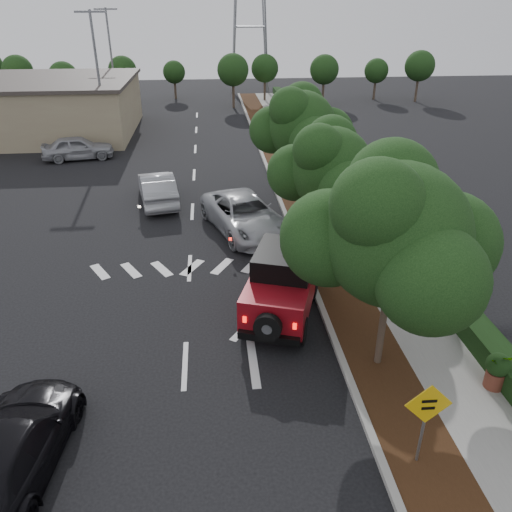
{
  "coord_description": "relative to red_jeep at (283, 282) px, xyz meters",
  "views": [
    {
      "loc": [
        0.97,
        -11.65,
        9.49
      ],
      "look_at": [
        2.38,
        3.0,
        1.94
      ],
      "focal_mm": 35.0,
      "sensor_mm": 36.0,
      "label": 1
    }
  ],
  "objects": [
    {
      "name": "parked_suv",
      "position": [
        -10.97,
        19.58,
        -0.39
      ],
      "size": [
        4.83,
        2.64,
        1.56
      ],
      "primitive_type": "imported",
      "rotation": [
        0.0,
        0.0,
        1.75
      ],
      "color": "#9C9EA4",
      "rests_on": "ground"
    },
    {
      "name": "silver_suv_ahead",
      "position": [
        -0.77,
        6.77,
        -0.36
      ],
      "size": [
        4.35,
        6.37,
        1.62
      ],
      "primitive_type": "imported",
      "rotation": [
        0.0,
        0.0,
        0.31
      ],
      "color": "#9B9EA3",
      "rests_on": "ground"
    },
    {
      "name": "silver_sedan_oncoming",
      "position": [
        -5.04,
        10.9,
        -0.37
      ],
      "size": [
        2.55,
        5.08,
        1.6
      ],
      "primitive_type": "imported",
      "rotation": [
        0.0,
        0.0,
        3.32
      ],
      "color": "#9C9DA3",
      "rests_on": "ground"
    },
    {
      "name": "red_jeep",
      "position": [
        0.0,
        0.0,
        0.0
      ],
      "size": [
        3.2,
        4.7,
        2.3
      ],
      "rotation": [
        0.0,
        0.0,
        -0.33
      ],
      "color": "black",
      "rests_on": "ground"
    },
    {
      "name": "curb",
      "position": [
        1.35,
        9.44,
        -1.09
      ],
      "size": [
        0.2,
        70.0,
        0.15
      ],
      "primitive_type": "cube",
      "color": "#9E9B93",
      "rests_on": "ground"
    },
    {
      "name": "terracotta_planter",
      "position": [
        5.15,
        -4.39,
        -0.41
      ],
      "size": [
        0.65,
        0.65,
        1.13
      ],
      "rotation": [
        0.0,
        0.0,
        -0.11
      ],
      "color": "brown",
      "rests_on": "ground"
    },
    {
      "name": "street_tree_mid",
      "position": [
        2.35,
        3.94,
        -1.17
      ],
      "size": [
        3.2,
        3.2,
        5.32
      ],
      "primitive_type": null,
      "color": "black",
      "rests_on": "ground"
    },
    {
      "name": "light_pole_b",
      "position": [
        -10.75,
        35.44,
        -1.17
      ],
      "size": [
        2.0,
        0.22,
        9.0
      ],
      "primitive_type": null,
      "color": "slate",
      "rests_on": "ground"
    },
    {
      "name": "planting_strip",
      "position": [
        2.35,
        9.44,
        -1.11
      ],
      "size": [
        1.8,
        70.0,
        0.12
      ],
      "primitive_type": "cube",
      "color": "black",
      "rests_on": "ground"
    },
    {
      "name": "speed_hump_sign",
      "position": [
        2.15,
        -6.57,
        0.38
      ],
      "size": [
        1.05,
        0.09,
        2.24
      ],
      "rotation": [
        0.0,
        0.0,
        -0.02
      ],
      "color": "slate",
      "rests_on": "ground"
    },
    {
      "name": "sidewalk",
      "position": [
        4.25,
        9.44,
        -1.11
      ],
      "size": [
        2.0,
        70.0,
        0.12
      ],
      "primitive_type": "cube",
      "color": "gray",
      "rests_on": "ground"
    },
    {
      "name": "light_pole_a",
      "position": [
        -9.75,
        23.44,
        -1.17
      ],
      "size": [
        2.0,
        0.22,
        9.0
      ],
      "primitive_type": null,
      "color": "slate",
      "rests_on": "ground"
    },
    {
      "name": "black_suv_oncoming",
      "position": [
        -6.9,
        -5.89,
        -0.46
      ],
      "size": [
        2.48,
        5.06,
        1.42
      ],
      "primitive_type": "imported",
      "rotation": [
        0.0,
        0.0,
        3.04
      ],
      "color": "black",
      "rests_on": "ground"
    },
    {
      "name": "street_tree_far",
      "position": [
        2.35,
        10.44,
        -1.17
      ],
      "size": [
        3.4,
        3.4,
        5.62
      ],
      "primitive_type": null,
      "color": "black",
      "rests_on": "ground"
    },
    {
      "name": "hedge",
      "position": [
        5.65,
        9.44,
        -0.77
      ],
      "size": [
        0.8,
        70.0,
        0.8
      ],
      "primitive_type": "cube",
      "color": "black",
      "rests_on": "ground"
    },
    {
      "name": "transmission_tower",
      "position": [
        2.75,
        45.44,
        -1.17
      ],
      "size": [
        7.0,
        4.0,
        28.0
      ],
      "primitive_type": null,
      "color": "slate",
      "rests_on": "ground"
    },
    {
      "name": "ground",
      "position": [
        -3.25,
        -2.56,
        -1.17
      ],
      "size": [
        120.0,
        120.0,
        0.0
      ],
      "primitive_type": "plane",
      "color": "black",
      "rests_on": "ground"
    },
    {
      "name": "street_tree_near",
      "position": [
        2.35,
        -3.06,
        -1.17
      ],
      "size": [
        3.8,
        3.8,
        5.92
      ],
      "primitive_type": null,
      "color": "black",
      "rests_on": "ground"
    }
  ]
}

